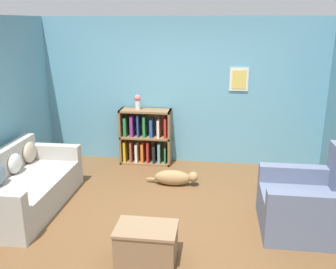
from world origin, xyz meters
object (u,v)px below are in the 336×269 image
bookshelf (145,138)px  coffee_table (146,242)px  recliner_chair (310,204)px  vase (138,101)px  dog (175,178)px  couch (23,188)px

bookshelf → coffee_table: bookshelf is taller
recliner_chair → coffee_table: 2.09m
coffee_table → vase: bearing=103.5°
dog → vase: bearing=130.2°
coffee_table → dog: coffee_table is taller
couch → recliner_chair: size_ratio=1.79×
couch → dog: size_ratio=2.22×
couch → dog: bearing=27.0°
recliner_chair → bookshelf: bearing=140.4°
bookshelf → vase: vase is taller
vase → coffee_table: bearing=-76.5°
couch → vase: 2.45m
vase → dog: bearing=-49.8°
coffee_table → dog: 1.99m
dog → couch: bearing=-153.0°
recliner_chair → dog: 2.13m
bookshelf → recliner_chair: bearing=-39.6°
couch → coffee_table: bearing=-26.6°
couch → coffee_table: 2.16m
bookshelf → recliner_chair: 3.19m
coffee_table → dog: size_ratio=0.78×
recliner_chair → vase: vase is taller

